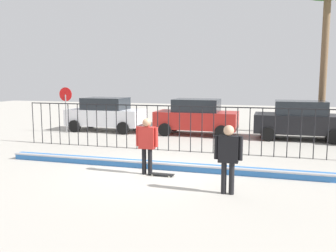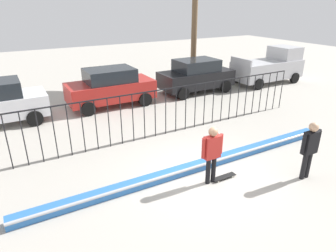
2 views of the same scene
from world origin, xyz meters
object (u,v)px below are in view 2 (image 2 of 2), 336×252
skateboarder (212,150)px  parked_car_red (111,87)px  parked_car_black (196,76)px  pickup_truck (270,67)px  camera_operator (310,146)px  skateboard (224,177)px

skateboarder → parked_car_red: 8.23m
parked_car_black → pickup_truck: 5.42m
skateboarder → parked_car_black: bearing=36.5°
camera_operator → parked_car_black: 9.65m
parked_car_black → skateboard: bearing=-114.4°
skateboarder → parked_car_red: (-0.14, 8.22, -0.09)m
pickup_truck → skateboarder: bearing=-143.3°
camera_operator → pickup_truck: pickup_truck is taller
skateboarder → skateboard: 1.11m
skateboarder → camera_operator: camera_operator is taller
skateboard → parked_car_red: bearing=90.9°
skateboarder → parked_car_black: 9.57m
skateboarder → parked_car_red: size_ratio=0.41×
camera_operator → parked_car_red: 9.83m
skateboard → pickup_truck: size_ratio=0.17×
parked_car_red → pickup_truck: pickup_truck is taller
parked_car_black → parked_car_red: bearing=-176.3°
skateboard → skateboarder: bearing=170.4°
parked_car_red → parked_car_black: same height
parked_car_red → skateboard: bearing=-88.1°
parked_car_red → parked_car_black: (5.16, -0.08, 0.00)m
skateboarder → skateboard: skateboarder is taller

